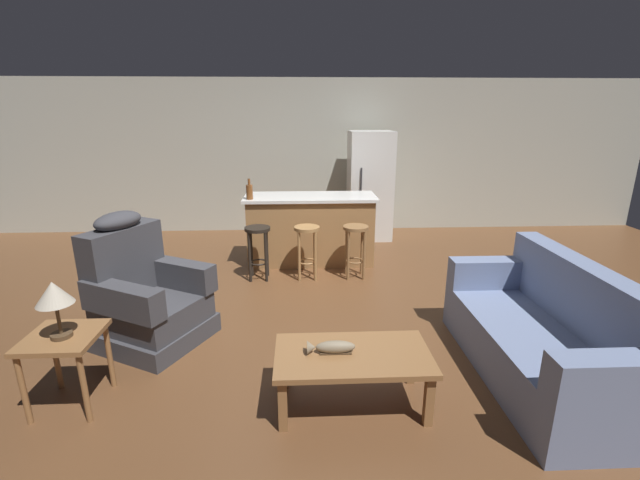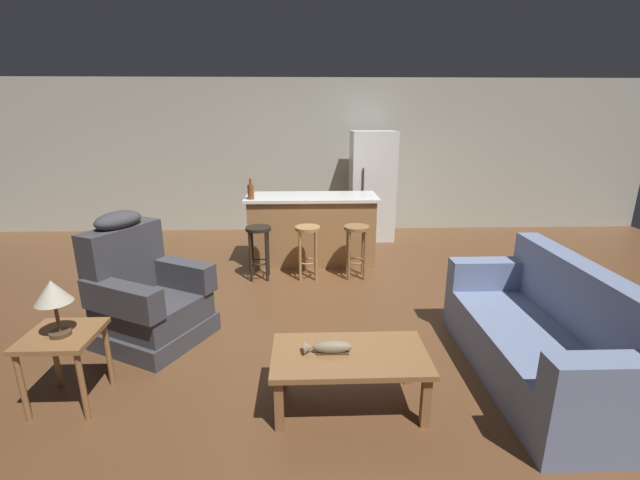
# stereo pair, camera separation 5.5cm
# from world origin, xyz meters

# --- Properties ---
(ground_plane) EXTENTS (12.00, 12.00, 0.00)m
(ground_plane) POSITION_xyz_m (0.00, 0.00, 0.00)
(ground_plane) COLOR brown
(back_wall) EXTENTS (12.00, 0.05, 2.60)m
(back_wall) POSITION_xyz_m (0.00, 3.12, 1.30)
(back_wall) COLOR #B2B2A3
(back_wall) RESTS_ON ground_plane
(coffee_table) EXTENTS (1.10, 0.60, 0.42)m
(coffee_table) POSITION_xyz_m (0.22, -1.78, 0.36)
(coffee_table) COLOR olive
(coffee_table) RESTS_ON ground_plane
(fish_figurine) EXTENTS (0.34, 0.10, 0.10)m
(fish_figurine) POSITION_xyz_m (0.06, -1.77, 0.46)
(fish_figurine) COLOR #4C3823
(fish_figurine) RESTS_ON coffee_table
(couch) EXTENTS (0.85, 1.90, 0.94)m
(couch) POSITION_xyz_m (1.78, -1.50, 0.34)
(couch) COLOR #707FA3
(couch) RESTS_ON ground_plane
(recliner_near_lamp) EXTENTS (1.13, 1.13, 1.20)m
(recliner_near_lamp) POSITION_xyz_m (-1.57, -0.75, 0.42)
(recliner_near_lamp) COLOR #3D3D42
(recliner_near_lamp) RESTS_ON ground_plane
(end_table) EXTENTS (0.48, 0.48, 0.56)m
(end_table) POSITION_xyz_m (-1.81, -1.68, 0.46)
(end_table) COLOR olive
(end_table) RESTS_ON ground_plane
(table_lamp) EXTENTS (0.24, 0.24, 0.41)m
(table_lamp) POSITION_xyz_m (-1.80, -1.71, 0.87)
(table_lamp) COLOR #4C3823
(table_lamp) RESTS_ON end_table
(kitchen_island) EXTENTS (1.80, 0.70, 0.95)m
(kitchen_island) POSITION_xyz_m (0.00, 1.35, 0.48)
(kitchen_island) COLOR #9E7042
(kitchen_island) RESTS_ON ground_plane
(bar_stool_left) EXTENTS (0.32, 0.32, 0.68)m
(bar_stool_left) POSITION_xyz_m (-0.67, 0.72, 0.47)
(bar_stool_left) COLOR black
(bar_stool_left) RESTS_ON ground_plane
(bar_stool_middle) EXTENTS (0.32, 0.32, 0.68)m
(bar_stool_middle) POSITION_xyz_m (-0.06, 0.72, 0.47)
(bar_stool_middle) COLOR #A87A47
(bar_stool_middle) RESTS_ON ground_plane
(bar_stool_right) EXTENTS (0.32, 0.32, 0.68)m
(bar_stool_right) POSITION_xyz_m (0.55, 0.72, 0.47)
(bar_stool_right) COLOR olive
(bar_stool_right) RESTS_ON ground_plane
(refrigerator) EXTENTS (0.70, 0.69, 1.76)m
(refrigerator) POSITION_xyz_m (1.01, 2.55, 0.88)
(refrigerator) COLOR white
(refrigerator) RESTS_ON ground_plane
(bottle_tall_green) EXTENTS (0.09, 0.09, 0.27)m
(bottle_tall_green) POSITION_xyz_m (-0.80, 1.14, 1.05)
(bottle_tall_green) COLOR brown
(bottle_tall_green) RESTS_ON kitchen_island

